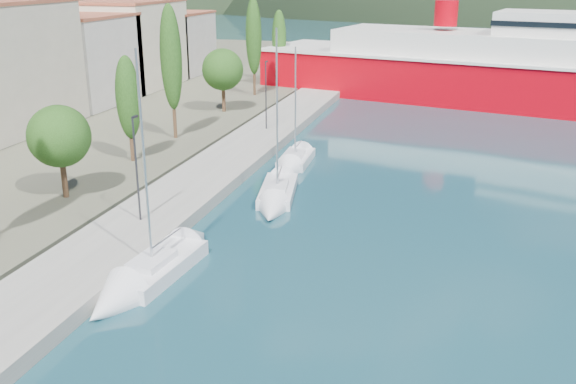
% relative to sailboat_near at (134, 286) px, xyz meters
% --- Properties ---
extents(ground, '(1400.00, 1400.00, 0.00)m').
position_rel_sailboat_near_xyz_m(ground, '(5.77, 112.32, -0.33)').
color(ground, '#19424D').
extents(quay, '(5.00, 88.00, 0.80)m').
position_rel_sailboat_near_xyz_m(quay, '(-3.23, 18.32, 0.07)').
color(quay, gray).
rests_on(quay, ground).
extents(town_buildings, '(9.20, 69.20, 11.30)m').
position_rel_sailboat_near_xyz_m(town_buildings, '(-26.23, 29.22, 5.24)').
color(town_buildings, beige).
rests_on(town_buildings, land_strip).
extents(tree_row, '(4.16, 62.85, 11.22)m').
position_rel_sailboat_near_xyz_m(tree_row, '(-9.87, 23.44, 5.60)').
color(tree_row, '#47301E').
rests_on(tree_row, land_strip).
extents(lamp_posts, '(0.15, 45.43, 6.06)m').
position_rel_sailboat_near_xyz_m(lamp_posts, '(-3.23, 7.25, 3.76)').
color(lamp_posts, '#2D2D33').
rests_on(lamp_posts, quay).
extents(sailboat_near, '(3.20, 8.67, 12.21)m').
position_rel_sailboat_near_xyz_m(sailboat_near, '(0.00, 0.00, 0.00)').
color(sailboat_near, silver).
rests_on(sailboat_near, ground).
extents(sailboat_mid, '(3.70, 8.56, 11.95)m').
position_rel_sailboat_near_xyz_m(sailboat_mid, '(2.87, 13.08, -0.03)').
color(sailboat_mid, silver).
rests_on(sailboat_mid, ground).
extents(sailboat_far, '(2.53, 6.86, 9.92)m').
position_rel_sailboat_near_xyz_m(sailboat_far, '(1.68, 21.15, -0.04)').
color(sailboat_far, silver).
rests_on(sailboat_far, ground).
extents(ferry, '(60.40, 24.33, 11.74)m').
position_rel_sailboat_near_xyz_m(ferry, '(18.81, 52.29, 3.25)').
color(ferry, '#B4000C').
rests_on(ferry, ground).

